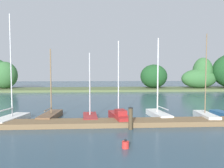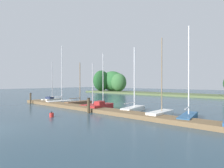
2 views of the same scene
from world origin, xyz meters
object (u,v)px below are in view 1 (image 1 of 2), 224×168
object	(u,v)px
sailboat_4	(119,116)
sailboat_6	(205,115)
sailboat_1	(12,118)
sailboat_5	(158,113)
sailboat_3	(90,116)
channel_buoy_0	(125,145)
sailboat_2	(51,115)
mooring_piling_1	(131,118)

from	to	relation	value
sailboat_4	sailboat_6	xyz separation A→B (m)	(6.94, 0.05, -0.05)
sailboat_1	sailboat_4	xyz separation A→B (m)	(8.24, -0.23, 0.07)
sailboat_4	sailboat_5	xyz separation A→B (m)	(3.39, 1.18, -0.02)
sailboat_4	sailboat_5	world-z (taller)	sailboat_5
sailboat_1	sailboat_5	xyz separation A→B (m)	(11.63, 0.95, 0.05)
sailboat_1	sailboat_3	xyz separation A→B (m)	(5.97, 0.38, -0.02)
sailboat_3	channel_buoy_0	size ratio (longest dim) A/B	11.17
sailboat_3	sailboat_6	distance (m)	9.22
sailboat_2	sailboat_1	bearing A→B (deg)	116.02
sailboat_3	sailboat_4	distance (m)	2.35
sailboat_1	sailboat_2	size ratio (longest dim) A/B	1.44
sailboat_5	sailboat_6	distance (m)	3.72
sailboat_6	sailboat_3	bearing A→B (deg)	89.54
sailboat_1	sailboat_3	world-z (taller)	sailboat_1
sailboat_5	sailboat_6	size ratio (longest dim) A/B	0.97
sailboat_2	sailboat_3	bearing A→B (deg)	-95.49
channel_buoy_0	sailboat_1	bearing A→B (deg)	141.89
sailboat_5	sailboat_6	xyz separation A→B (m)	(3.55, -1.13, -0.03)
sailboat_3	mooring_piling_1	size ratio (longest dim) A/B	3.63
sailboat_2	sailboat_4	xyz separation A→B (m)	(5.48, -1.25, 0.08)
sailboat_2	sailboat_5	xyz separation A→B (m)	(8.87, -0.07, 0.06)
sailboat_2	sailboat_6	xyz separation A→B (m)	(12.42, -1.20, 0.03)
sailboat_1	sailboat_4	size ratio (longest dim) A/B	1.32
sailboat_2	channel_buoy_0	world-z (taller)	sailboat_2
sailboat_6	mooring_piling_1	distance (m)	6.89
sailboat_1	sailboat_4	distance (m)	8.24
sailboat_6	channel_buoy_0	distance (m)	9.42
sailboat_1	sailboat_3	bearing A→B (deg)	-72.67
sailboat_2	sailboat_5	bearing A→B (deg)	-84.67
sailboat_6	sailboat_1	bearing A→B (deg)	92.33
sailboat_1	sailboat_6	world-z (taller)	sailboat_1
sailboat_5	channel_buoy_0	distance (m)	8.09
sailboat_1	channel_buoy_0	bearing A→B (deg)	-114.40
mooring_piling_1	sailboat_1	bearing A→B (deg)	162.74
sailboat_4	channel_buoy_0	size ratio (longest dim) A/B	13.02
sailboat_5	mooring_piling_1	size ratio (longest dim) A/B	4.51
sailboat_2	sailboat_6	bearing A→B (deg)	-89.72
mooring_piling_1	channel_buoy_0	bearing A→B (deg)	-102.35
sailboat_2	sailboat_4	size ratio (longest dim) A/B	0.92
sailboat_4	mooring_piling_1	bearing A→B (deg)	-177.71
sailboat_4	sailboat_6	world-z (taller)	sailboat_6
sailboat_4	channel_buoy_0	bearing A→B (deg)	167.71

